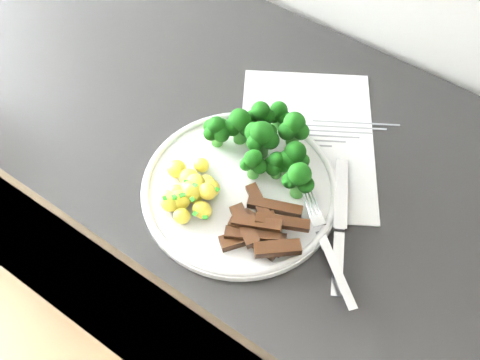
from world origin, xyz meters
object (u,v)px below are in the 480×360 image
Objects in this scene: counter at (311,297)px; broccoli at (267,140)px; knife at (339,241)px; fork at (329,251)px; beef_strips at (260,229)px; potatoes at (191,190)px; plate at (240,188)px; recipe_paper at (306,141)px.

broccoli is at bearing -166.71° from counter.
broccoli is at bearing 158.98° from knife.
broccoli is 0.19m from fork.
beef_strips reaches higher than fork.
potatoes reaches higher than knife.
broccoli is (-0.00, 0.07, 0.04)m from plate.
plate is at bearing 46.95° from potatoes.
recipe_paper is at bearing 154.45° from counter.
beef_strips is 0.62× the size of knife.
plate is (-0.03, -0.14, 0.01)m from recipe_paper.
beef_strips is (0.04, -0.19, 0.02)m from recipe_paper.
fork reaches higher than knife.
counter is 0.47m from fork.
counter is 11.42× the size of broccoli.
counter is 14.79× the size of fork.
plate is 1.47× the size of broccoli.
fork is at bearing -68.85° from counter.
recipe_paper is (-0.09, 0.04, 0.44)m from counter.
broccoli is at bearing 90.50° from plate.
plate is 0.17m from knife.
broccoli reaches higher than knife.
plate is 0.08m from broccoli.
knife reaches higher than counter.
counter is at bearing 42.24° from potatoes.
knife is (0.00, 0.03, -0.01)m from fork.
counter is 0.50m from broccoli.
counter is 11.12× the size of knife.
counter is 0.51m from potatoes.
potatoes is at bearing -137.76° from counter.
recipe_paper is 0.21m from potatoes.
potatoes is at bearing -111.74° from broccoli.
broccoli is at bearing -115.39° from recipe_paper.
knife is at bearing -21.02° from broccoli.
recipe_paper is 0.14m from plate.
plate is at bearing -177.54° from knife.
counter is at bearing 13.29° from broccoli.
recipe_paper is at bearing 77.07° from plate.
fork is (0.13, -0.16, 0.02)m from recipe_paper.
recipe_paper reaches higher than counter.
broccoli reaches higher than plate.
fork is at bearing -50.55° from recipe_paper.
knife is (0.13, -0.13, 0.01)m from recipe_paper.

